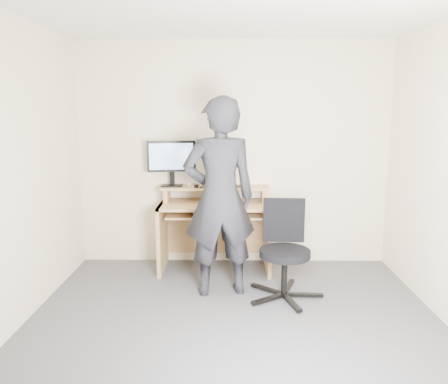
{
  "coord_description": "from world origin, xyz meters",
  "views": [
    {
      "loc": [
        -0.04,
        -3.17,
        1.74
      ],
      "look_at": [
        -0.1,
        1.05,
        0.95
      ],
      "focal_mm": 35.0,
      "sensor_mm": 36.0,
      "label": 1
    }
  ],
  "objects_px": {
    "monitor": "(172,159)",
    "desk": "(215,220)",
    "office_chair": "(284,246)",
    "person": "(220,198)"
  },
  "relations": [
    {
      "from": "desk",
      "to": "person",
      "type": "distance_m",
      "value": 0.8
    },
    {
      "from": "monitor",
      "to": "desk",
      "type": "bearing_deg",
      "value": -19.67
    },
    {
      "from": "desk",
      "to": "office_chair",
      "type": "relative_size",
      "value": 1.34
    },
    {
      "from": "office_chair",
      "to": "person",
      "type": "distance_m",
      "value": 0.76
    },
    {
      "from": "monitor",
      "to": "office_chair",
      "type": "relative_size",
      "value": 0.59
    },
    {
      "from": "monitor",
      "to": "person",
      "type": "relative_size",
      "value": 0.28
    },
    {
      "from": "office_chair",
      "to": "person",
      "type": "relative_size",
      "value": 0.48
    },
    {
      "from": "monitor",
      "to": "office_chair",
      "type": "bearing_deg",
      "value": -46.62
    },
    {
      "from": "monitor",
      "to": "person",
      "type": "xyz_separation_m",
      "value": [
        0.55,
        -0.78,
        -0.28
      ]
    },
    {
      "from": "desk",
      "to": "office_chair",
      "type": "height_order",
      "value": "office_chair"
    }
  ]
}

